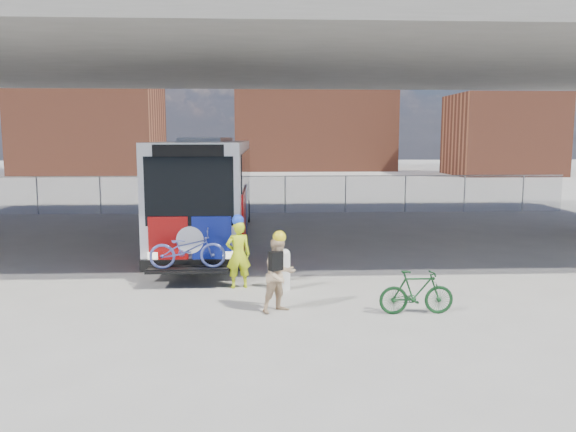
{
  "coord_description": "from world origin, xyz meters",
  "views": [
    {
      "loc": [
        -0.19,
        -15.52,
        3.66
      ],
      "look_at": [
        0.53,
        -0.68,
        1.6
      ],
      "focal_mm": 35.0,
      "sensor_mm": 36.0,
      "label": 1
    }
  ],
  "objects": [
    {
      "name": "overpass",
      "position": [
        0.0,
        4.0,
        6.54
      ],
      "size": [
        40.0,
        16.0,
        7.95
      ],
      "color": "#605E59",
      "rests_on": "ground"
    },
    {
      "name": "smokestack",
      "position": [
        14.0,
        55.0,
        12.5
      ],
      "size": [
        2.2,
        2.2,
        25.0
      ],
      "primitive_type": "cylinder",
      "color": "brown",
      "rests_on": "ground"
    },
    {
      "name": "chainlink_fence",
      "position": [
        0.0,
        12.0,
        1.42
      ],
      "size": [
        30.0,
        0.06,
        30.0
      ],
      "color": "gray",
      "rests_on": "ground"
    },
    {
      "name": "cyclist_hivis",
      "position": [
        -0.76,
        -1.99,
        0.88
      ],
      "size": [
        0.68,
        0.52,
        1.83
      ],
      "rotation": [
        0.0,
        0.0,
        3.37
      ],
      "color": "#C6DE17",
      "rests_on": "ground"
    },
    {
      "name": "bus",
      "position": [
        -2.0,
        4.67,
        2.11
      ],
      "size": [
        2.67,
        12.94,
        3.69
      ],
      "color": "silver",
      "rests_on": "ground"
    },
    {
      "name": "bollard",
      "position": [
        0.38,
        -2.23,
        0.54
      ],
      "size": [
        0.27,
        0.27,
        1.02
      ],
      "color": "silver",
      "rests_on": "ground"
    },
    {
      "name": "ground",
      "position": [
        0.0,
        0.0,
        0.0
      ],
      "size": [
        160.0,
        160.0,
        0.0
      ],
      "primitive_type": "plane",
      "color": "#9E9991",
      "rests_on": "ground"
    },
    {
      "name": "cyclist_tan",
      "position": [
        0.19,
        -3.98,
        0.83
      ],
      "size": [
        0.98,
        0.93,
        1.75
      ],
      "rotation": [
        0.0,
        0.0,
        0.58
      ],
      "color": "#D2AF86",
      "rests_on": "ground"
    },
    {
      "name": "bike_parked",
      "position": [
        3.04,
        -4.28,
        0.47
      ],
      "size": [
        1.57,
        0.45,
        0.94
      ],
      "primitive_type": "imported",
      "rotation": [
        0.0,
        0.0,
        1.57
      ],
      "color": "#123919",
      "rests_on": "ground"
    },
    {
      "name": "brick_buildings",
      "position": [
        1.23,
        48.23,
        5.42
      ],
      "size": [
        54.0,
        22.0,
        12.0
      ],
      "color": "brown",
      "rests_on": "ground"
    }
  ]
}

